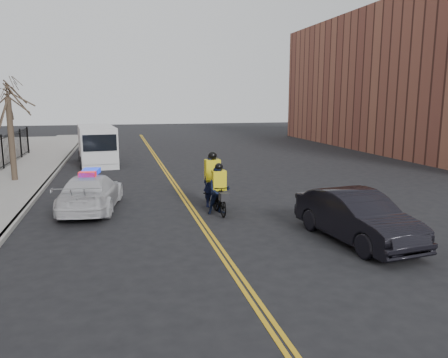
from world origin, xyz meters
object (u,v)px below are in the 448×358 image
police_cruiser (91,192)px  cargo_van (97,146)px  dark_sedan (356,217)px  cyclist_far (219,194)px  cyclist_near (213,188)px

police_cruiser → cargo_van: bearing=-81.2°
dark_sedan → cyclist_far: size_ratio=2.40×
police_cruiser → dark_sedan: bearing=151.6°
dark_sedan → cyclist_near: (-3.16, 5.03, 0.01)m
police_cruiser → dark_sedan: police_cruiser is taller
cyclist_near → cyclist_far: bearing=-91.9°
police_cruiser → cargo_van: cargo_van is taller
dark_sedan → cyclist_near: 5.94m
cargo_van → cyclist_near: bearing=-75.3°
dark_sedan → cyclist_near: bearing=115.0°
cyclist_far → cyclist_near: bearing=86.8°
cargo_van → police_cruiser: bearing=-94.9°
cargo_van → cyclist_near: size_ratio=2.69×
cyclist_near → cyclist_far: cyclist_near is taller
cargo_van → cyclist_far: size_ratio=3.19×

